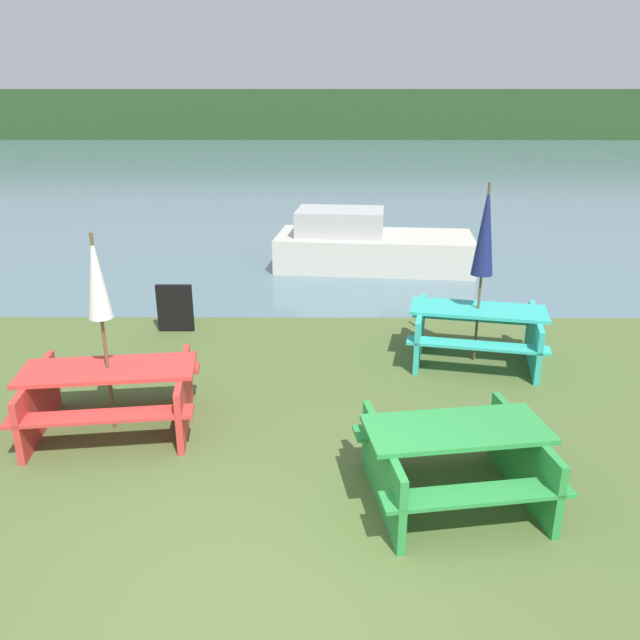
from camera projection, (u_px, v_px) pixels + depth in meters
name	position (u px, v px, depth m)	size (l,w,h in m)	color
ground_plane	(244.00, 611.00, 4.48)	(60.00, 60.00, 0.00)	#516633
water	(314.00, 164.00, 33.92)	(60.00, 50.00, 0.00)	slate
far_treeline	(317.00, 115.00, 52.05)	(80.00, 1.60, 4.00)	#284723
picnic_table_green	(454.00, 456.00, 5.60)	(1.79, 1.61, 0.74)	green
picnic_table_red	(111.00, 391.00, 6.82)	(2.01, 1.61, 0.73)	red
picnic_table_teal	(476.00, 329.00, 8.59)	(2.06, 1.72, 0.76)	#33B7A8
umbrella_navy	(485.00, 231.00, 8.12)	(0.29, 0.29, 2.46)	brown
umbrella_white	(97.00, 279.00, 6.38)	(0.25, 0.25, 2.20)	brown
boat	(368.00, 246.00, 13.31)	(4.27, 2.15, 1.24)	beige
signboard	(175.00, 308.00, 9.70)	(0.55, 0.08, 0.75)	black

